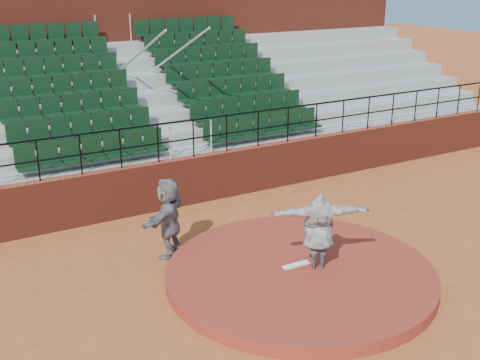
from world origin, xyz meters
name	(u,v)px	position (x,y,z in m)	size (l,w,h in m)	color
ground	(300,279)	(0.00, 0.00, 0.00)	(90.00, 90.00, 0.00)	#A85225
pitchers_mound	(300,274)	(0.00, 0.00, 0.12)	(5.50, 5.50, 0.25)	maroon
pitching_rubber	(296,265)	(0.00, 0.15, 0.27)	(0.60, 0.15, 0.03)	white
boundary_wall	(194,179)	(0.00, 5.00, 0.65)	(24.00, 0.30, 1.30)	maroon
wall_railing	(193,130)	(0.00, 5.00, 2.03)	(24.04, 0.05, 1.03)	black
seating_deck	(144,122)	(0.00, 8.64, 1.45)	(24.00, 5.97, 4.63)	gray
press_box_facade	(101,42)	(0.00, 12.60, 3.55)	(24.00, 3.00, 7.10)	maroon
pitcher	(319,231)	(0.33, -0.12, 1.06)	(1.99, 0.54, 1.62)	black
fielder	(169,217)	(-1.86, 2.39, 0.90)	(1.66, 0.53, 1.79)	black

